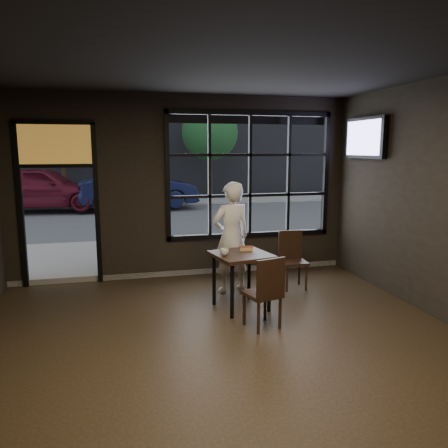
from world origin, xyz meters
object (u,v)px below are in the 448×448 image
object	(u,v)px
chair_near	(262,292)
man	(231,237)
cafe_table	(241,281)
navy_car	(139,188)

from	to	relation	value
chair_near	man	size ratio (longest dim) A/B	0.53
cafe_table	navy_car	distance (m)	10.89
chair_near	navy_car	size ratio (longest dim) A/B	0.22
cafe_table	chair_near	world-z (taller)	chair_near
cafe_table	man	size ratio (longest dim) A/B	0.46
chair_near	man	xyz separation A→B (m)	(-0.03, 1.49, 0.41)
cafe_table	chair_near	distance (m)	0.72
cafe_table	man	xyz separation A→B (m)	(0.05, 0.78, 0.48)
cafe_table	chair_near	xyz separation A→B (m)	(0.08, -0.71, 0.07)
cafe_table	navy_car	xyz separation A→B (m)	(-0.91, 10.85, 0.41)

